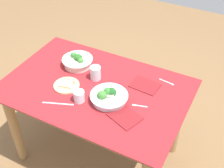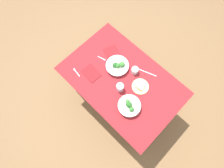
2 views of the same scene
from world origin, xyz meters
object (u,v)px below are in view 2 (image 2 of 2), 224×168
at_px(broccoli_bowl_far, 117,66).
at_px(fork_by_near_bowl, 102,58).
at_px(water_glass_side, 120,87).
at_px(water_glass_center, 135,71).
at_px(table_knife_left, 147,73).
at_px(napkin_folded_lower, 91,73).
at_px(fork_by_far_bowl, 76,72).
at_px(broccoli_bowl_near, 129,106).
at_px(bread_side_plate, 140,86).
at_px(napkin_folded_upper, 113,53).

distance_m(broccoli_bowl_far, fork_by_near_bowl, 0.20).
bearing_deg(broccoli_bowl_far, fork_by_near_bowl, -167.76).
bearing_deg(water_glass_side, water_glass_center, 94.82).
xyz_separation_m(table_knife_left, napkin_folded_lower, (-0.42, -0.42, 0.00)).
relative_size(fork_by_far_bowl, table_knife_left, 0.55).
bearing_deg(napkin_folded_lower, water_glass_center, 46.35).
relative_size(broccoli_bowl_far, broccoli_bowl_near, 1.08).
bearing_deg(fork_by_near_bowl, bread_side_plate, -10.25).
bearing_deg(water_glass_side, bread_side_plate, 51.04).
xyz_separation_m(bread_side_plate, fork_by_near_bowl, (-0.52, -0.05, -0.01)).
relative_size(broccoli_bowl_near, bread_side_plate, 1.28).
relative_size(fork_by_far_bowl, napkin_folded_upper, 0.60).
height_order(broccoli_bowl_near, fork_by_far_bowl, broccoli_bowl_near).
bearing_deg(broccoli_bowl_far, table_knife_left, 33.31).
relative_size(bread_side_plate, fork_by_near_bowl, 1.80).
bearing_deg(broccoli_bowl_far, napkin_folded_upper, 151.93).
bearing_deg(table_knife_left, bread_side_plate, -94.56).
bearing_deg(broccoli_bowl_near, bread_side_plate, 104.36).
height_order(broccoli_bowl_near, bread_side_plate, broccoli_bowl_near).
distance_m(fork_by_far_bowl, napkin_folded_lower, 0.16).
distance_m(broccoli_bowl_far, water_glass_center, 0.19).
bearing_deg(napkin_folded_lower, table_knife_left, 45.15).
distance_m(water_glass_center, water_glass_side, 0.25).
xyz_separation_m(broccoli_bowl_far, water_glass_center, (0.17, 0.09, 0.00)).
bearing_deg(water_glass_center, broccoli_bowl_far, -152.42).
xyz_separation_m(water_glass_side, napkin_folded_lower, (-0.34, -0.09, -0.05)).
bearing_deg(fork_by_far_bowl, broccoli_bowl_near, -162.14).
distance_m(water_glass_side, fork_by_far_bowl, 0.50).
relative_size(fork_by_near_bowl, table_knife_left, 0.48).
bearing_deg(fork_by_far_bowl, fork_by_near_bowl, -96.71).
bearing_deg(napkin_folded_lower, broccoli_bowl_near, 1.43).
bearing_deg(napkin_folded_upper, broccoli_bowl_far, -28.07).
relative_size(broccoli_bowl_near, table_knife_left, 1.11).
distance_m(broccoli_bowl_far, table_knife_left, 0.33).
height_order(bread_side_plate, fork_by_near_bowl, bread_side_plate).
height_order(fork_by_near_bowl, napkin_folded_lower, napkin_folded_lower).
bearing_deg(water_glass_center, bread_side_plate, -27.85).
bearing_deg(napkin_folded_upper, fork_by_near_bowl, -107.40).
bearing_deg(broccoli_bowl_far, bread_side_plate, 1.03).
bearing_deg(broccoli_bowl_far, broccoli_bowl_near, -31.18).
relative_size(broccoli_bowl_near, napkin_folded_lower, 1.20).
bearing_deg(bread_side_plate, napkin_folded_lower, -152.00).
relative_size(table_knife_left, napkin_folded_upper, 1.10).
bearing_deg(fork_by_near_bowl, fork_by_far_bowl, -120.05).
bearing_deg(fork_by_near_bowl, water_glass_side, -32.65).
height_order(water_glass_side, napkin_folded_lower, water_glass_side).
distance_m(fork_by_far_bowl, napkin_folded_upper, 0.45).
distance_m(broccoli_bowl_near, water_glass_side, 0.21).
bearing_deg(water_glass_side, fork_by_far_bowl, -157.76).
relative_size(broccoli_bowl_far, fork_by_far_bowl, 2.20).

